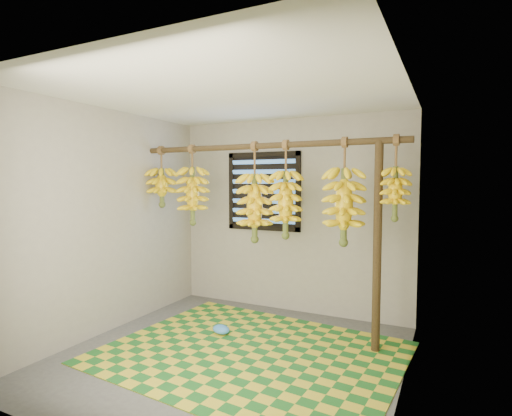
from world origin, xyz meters
The scene contains 16 objects.
floor centered at (0.00, 0.00, -0.01)m, with size 3.00×3.00×0.01m, color #494949.
ceiling centered at (0.00, 0.00, 2.40)m, with size 3.00×3.00×0.01m, color silver.
wall_back centered at (0.00, 1.50, 1.20)m, with size 3.00×0.01×2.40m, color gray.
wall_left centered at (-1.50, 0.00, 1.20)m, with size 0.01×3.00×2.40m, color gray.
wall_right centered at (1.50, 0.00, 1.20)m, with size 0.01×3.00×2.40m, color gray.
window centered at (-0.35, 1.48, 1.50)m, with size 1.00×0.04×1.00m.
hanging_pole centered at (0.00, 0.70, 2.00)m, with size 0.06×0.06×3.00m, color #47351C.
support_post centered at (1.20, 0.70, 1.00)m, with size 0.08×0.08×2.00m, color #47351C.
woven_mat centered at (0.15, 0.14, 0.01)m, with size 2.66×2.13×0.01m, color #1C6021.
plastic_bag centered at (-0.35, 0.41, 0.05)m, with size 0.22×0.16×0.09m, color #3D8CE6.
banana_bunch_a centered at (-1.35, 0.70, 1.56)m, with size 0.35×0.35×0.73m.
banana_bunch_b centered at (-0.90, 0.70, 1.46)m, with size 0.36×0.36×0.92m.
banana_bunch_c centered at (-0.09, 0.70, 1.34)m, with size 0.36×0.36×1.07m.
banana_bunch_d centered at (0.27, 0.70, 1.39)m, with size 0.32×0.32×1.01m.
banana_bunch_e centered at (0.88, 0.70, 1.38)m, with size 0.39×0.39×1.04m.
banana_bunch_f centered at (1.35, 0.70, 1.51)m, with size 0.27×0.27×0.79m.
Camera 1 is at (1.82, -3.14, 1.62)m, focal length 28.00 mm.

